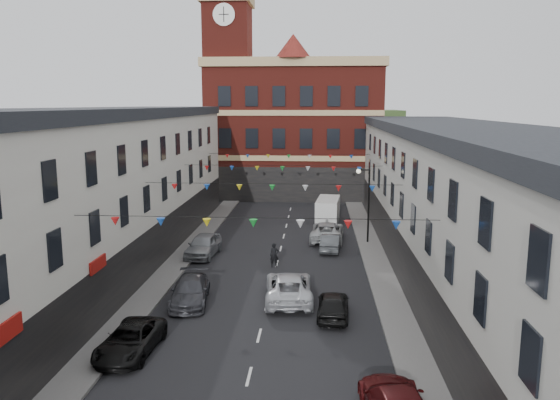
% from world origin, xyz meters
% --- Properties ---
extents(ground, '(160.00, 160.00, 0.00)m').
position_xyz_m(ground, '(0.00, 0.00, 0.00)').
color(ground, black).
rests_on(ground, ground).
extents(pavement_left, '(1.80, 64.00, 0.15)m').
position_xyz_m(pavement_left, '(-6.90, 2.00, 0.07)').
color(pavement_left, '#605E5B').
rests_on(pavement_left, ground).
extents(pavement_right, '(1.80, 64.00, 0.15)m').
position_xyz_m(pavement_right, '(6.90, 2.00, 0.07)').
color(pavement_right, '#605E5B').
rests_on(pavement_right, ground).
extents(terrace_left, '(8.40, 56.00, 10.70)m').
position_xyz_m(terrace_left, '(-11.78, 1.00, 5.35)').
color(terrace_left, silver).
rests_on(terrace_left, ground).
extents(terrace_right, '(8.40, 56.00, 9.70)m').
position_xyz_m(terrace_right, '(11.78, 1.00, 4.85)').
color(terrace_right, beige).
rests_on(terrace_right, ground).
extents(civic_building, '(20.60, 13.30, 18.50)m').
position_xyz_m(civic_building, '(0.00, 37.95, 8.14)').
color(civic_building, maroon).
rests_on(civic_building, ground).
extents(clock_tower, '(5.60, 5.60, 30.00)m').
position_xyz_m(clock_tower, '(-7.50, 35.00, 14.93)').
color(clock_tower, maroon).
rests_on(clock_tower, ground).
extents(distant_hill, '(40.00, 14.00, 10.00)m').
position_xyz_m(distant_hill, '(-4.00, 62.00, 5.00)').
color(distant_hill, '#304D24').
rests_on(distant_hill, ground).
extents(street_lamp, '(1.10, 0.36, 6.00)m').
position_xyz_m(street_lamp, '(6.55, 14.00, 3.90)').
color(street_lamp, black).
rests_on(street_lamp, ground).
extents(car_left_c, '(2.35, 4.69, 1.27)m').
position_xyz_m(car_left_c, '(-5.50, -6.27, 0.64)').
color(car_left_c, black).
rests_on(car_left_c, ground).
extents(car_left_d, '(2.48, 5.00, 1.40)m').
position_xyz_m(car_left_d, '(-4.29, 0.10, 0.70)').
color(car_left_d, '#37373D').
rests_on(car_left_d, ground).
extents(car_left_e, '(2.29, 4.89, 1.62)m').
position_xyz_m(car_left_e, '(-5.50, 9.62, 0.81)').
color(car_left_e, '#96999E').
rests_on(car_left_e, ground).
extents(car_right_d, '(1.80, 4.07, 1.36)m').
position_xyz_m(car_right_d, '(3.60, -1.45, 0.68)').
color(car_right_d, black).
rests_on(car_right_d, ground).
extents(car_right_e, '(1.75, 4.06, 1.30)m').
position_xyz_m(car_right_e, '(3.82, 11.72, 0.65)').
color(car_right_e, '#46494D').
rests_on(car_right_e, ground).
extents(car_right_f, '(2.94, 5.69, 1.53)m').
position_xyz_m(car_right_f, '(3.60, 14.83, 0.77)').
color(car_right_f, '#B0B4B5').
rests_on(car_right_f, ground).
extents(moving_car, '(2.91, 5.71, 1.55)m').
position_xyz_m(moving_car, '(1.18, 0.92, 0.77)').
color(moving_car, silver).
rests_on(moving_car, ground).
extents(white_van, '(2.45, 5.25, 2.25)m').
position_xyz_m(white_van, '(3.80, 21.76, 1.12)').
color(white_van, silver).
rests_on(white_van, ground).
extents(pedestrian, '(0.67, 0.51, 1.66)m').
position_xyz_m(pedestrian, '(-0.13, 7.18, 0.83)').
color(pedestrian, black).
rests_on(pedestrian, ground).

